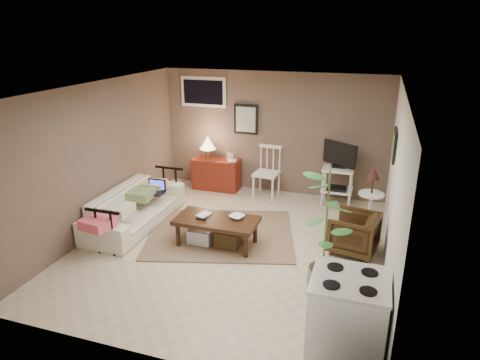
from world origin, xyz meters
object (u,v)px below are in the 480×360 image
(tv_stand, at_px, (338,172))
(potted_plant, at_px, (326,229))
(sofa, at_px, (135,202))
(armchair, at_px, (354,231))
(coffee_table, at_px, (216,230))
(side_table, at_px, (372,192))
(stove, at_px, (347,320))
(red_console, at_px, (216,171))
(spindle_chair, at_px, (267,174))

(tv_stand, height_order, potted_plant, potted_plant)
(sofa, distance_m, armchair, 3.59)
(coffee_table, height_order, armchair, armchair)
(side_table, distance_m, stove, 3.14)
(coffee_table, bearing_deg, potted_plant, -23.12)
(sofa, bearing_deg, armchair, -87.18)
(coffee_table, bearing_deg, sofa, 170.12)
(armchair, xyz_separation_m, stove, (0.08, -2.31, 0.14))
(red_console, distance_m, side_table, 3.28)
(red_console, bearing_deg, spindle_chair, -4.71)
(armchair, distance_m, potted_plant, 1.34)
(coffee_table, distance_m, tv_stand, 2.76)
(spindle_chair, bearing_deg, side_table, -25.21)
(coffee_table, bearing_deg, armchair, 12.60)
(sofa, height_order, tv_stand, tv_stand)
(spindle_chair, height_order, tv_stand, tv_stand)
(side_table, bearing_deg, coffee_table, -150.02)
(coffee_table, xyz_separation_m, side_table, (2.21, 1.27, 0.41))
(sofa, height_order, potted_plant, potted_plant)
(red_console, bearing_deg, stove, -54.37)
(tv_stand, bearing_deg, potted_plant, -87.36)
(tv_stand, bearing_deg, side_table, -56.83)
(side_table, bearing_deg, potted_plant, -103.77)
(armchair, bearing_deg, stove, 12.66)
(coffee_table, xyz_separation_m, potted_plant, (1.72, -0.73, 0.62))
(coffee_table, xyz_separation_m, stove, (2.09, -1.86, 0.21))
(spindle_chair, bearing_deg, armchair, -44.38)
(armchair, relative_size, potted_plant, 0.40)
(potted_plant, relative_size, stove, 1.74)
(tv_stand, relative_size, potted_plant, 0.72)
(side_table, bearing_deg, spindle_chair, 154.79)
(red_console, height_order, armchair, red_console)
(coffee_table, xyz_separation_m, spindle_chair, (0.22, 2.21, 0.21))
(spindle_chair, relative_size, armchair, 1.51)
(sofa, height_order, red_console, red_console)
(coffee_table, bearing_deg, spindle_chair, 84.41)
(coffee_table, height_order, spindle_chair, spindle_chair)
(potted_plant, xyz_separation_m, stove, (0.37, -1.13, -0.41))
(side_table, xyz_separation_m, potted_plant, (-0.49, -2.01, 0.21))
(red_console, bearing_deg, potted_plant, -49.29)
(spindle_chair, relative_size, side_table, 0.93)
(sofa, bearing_deg, red_console, -18.44)
(tv_stand, xyz_separation_m, side_table, (0.63, -0.96, 0.03))
(armchair, relative_size, stove, 0.70)
(sofa, relative_size, red_console, 1.93)
(coffee_table, distance_m, spindle_chair, 2.23)
(spindle_chair, height_order, stove, spindle_chair)
(side_table, xyz_separation_m, armchair, (-0.19, -0.82, -0.34))
(stove, bearing_deg, coffee_table, 138.28)
(sofa, bearing_deg, coffee_table, -99.88)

